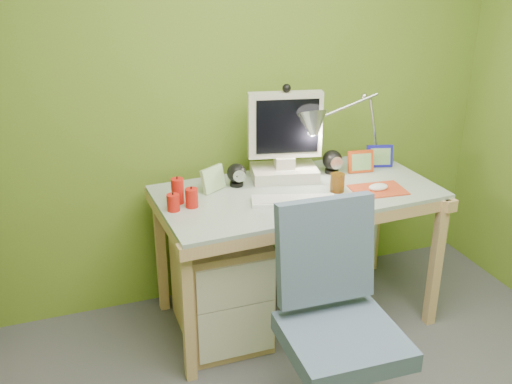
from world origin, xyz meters
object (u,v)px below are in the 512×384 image
object	(u,v)px
task_chair	(343,338)
monitor	(285,128)
desk	(296,255)
desk_lamp	(363,113)
radiator	(343,247)

from	to	relation	value
task_chair	monitor	bearing A→B (deg)	83.05
desk	desk_lamp	size ratio (longest dim) A/B	2.26
desk	desk_lamp	distance (m)	0.84
monitor	desk	bearing A→B (deg)	-77.97
monitor	desk_lamp	xyz separation A→B (m)	(0.45, 0.00, 0.03)
desk	radiator	xyz separation A→B (m)	(0.45, 0.31, -0.19)
desk_lamp	task_chair	size ratio (longest dim) A/B	0.67
monitor	task_chair	bearing A→B (deg)	-86.60
desk_lamp	task_chair	world-z (taller)	desk_lamp
desk	radiator	world-z (taller)	desk
desk	task_chair	world-z (taller)	task_chair
radiator	desk	bearing A→B (deg)	-147.06
monitor	task_chair	world-z (taller)	monitor
task_chair	radiator	bearing A→B (deg)	63.64
desk	monitor	distance (m)	0.67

